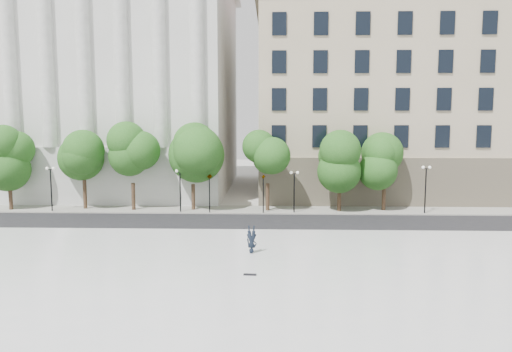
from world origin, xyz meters
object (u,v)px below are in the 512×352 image
object	(u,v)px
traffic_light_east	(263,175)
person_lying	(252,249)
traffic_light_west	(209,174)
skateboard	(250,275)

from	to	relation	value
traffic_light_east	person_lying	distance (m)	15.25
traffic_light_west	person_lying	size ratio (longest dim) A/B	2.40
traffic_light_east	person_lying	world-z (taller)	traffic_light_east
traffic_light_west	skateboard	xyz separation A→B (m)	(4.61, -19.36, -3.26)
traffic_light_west	person_lying	world-z (taller)	traffic_light_west
traffic_light_east	skateboard	bearing A→B (deg)	-91.19
traffic_light_east	skateboard	world-z (taller)	traffic_light_east
traffic_light_west	traffic_light_east	xyz separation A→B (m)	(5.02, 0.00, -0.10)
traffic_light_east	person_lying	xyz separation A→B (m)	(-0.48, -14.95, -2.96)
skateboard	traffic_light_east	bearing A→B (deg)	92.12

